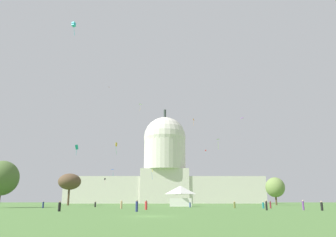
{
  "coord_description": "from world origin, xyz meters",
  "views": [
    {
      "loc": [
        1.93,
        -35.89,
        1.57
      ],
      "look_at": [
        2.25,
        94.48,
        34.92
      ],
      "focal_mm": 34.62,
      "sensor_mm": 36.0,
      "label": 1
    }
  ],
  "objects_px": {
    "event_tent": "(180,196)",
    "person_black_deep_crowd": "(59,207)",
    "tree_west_near": "(0,178)",
    "kite_yellow_low": "(151,172)",
    "kite_red_mid": "(205,151)",
    "kite_blue_low": "(113,170)",
    "person_denim_edge_east": "(189,205)",
    "kite_gold_mid": "(115,145)",
    "capitol_building": "(164,170)",
    "person_maroon_mid_right": "(270,205)",
    "kite_pink_high": "(109,88)",
    "person_navy_edge_west": "(136,206)",
    "tree_west_mid": "(69,182)",
    "kite_turquoise_low": "(76,148)",
    "person_purple_back_left": "(302,205)",
    "person_red_near_tree_west": "(145,205)",
    "kite_cyan_high": "(73,25)",
    "person_black_front_center": "(321,206)",
    "person_olive_front_left": "(234,205)",
    "kite_black_low": "(104,179)",
    "person_tan_lawn_far_right": "(120,205)",
    "kite_white_high": "(139,106)",
    "kite_lime_mid": "(216,141)",
    "tree_east_mid": "(274,187)",
    "person_navy_near_tent": "(42,205)",
    "kite_orange_high": "(193,120)",
    "person_black_mid_center": "(94,204)",
    "person_teal_mid_left": "(262,205)",
    "kite_violet_high": "(242,119)",
    "person_black_lawn_far_left": "(266,206)"
  },
  "relations": [
    {
      "from": "event_tent",
      "to": "person_black_deep_crowd",
      "type": "relative_size",
      "value": 4.42
    },
    {
      "from": "tree_west_near",
      "to": "kite_yellow_low",
      "type": "height_order",
      "value": "kite_yellow_low"
    },
    {
      "from": "kite_red_mid",
      "to": "kite_blue_low",
      "type": "height_order",
      "value": "kite_red_mid"
    },
    {
      "from": "event_tent",
      "to": "kite_yellow_low",
      "type": "relative_size",
      "value": 1.72
    },
    {
      "from": "person_denim_edge_east",
      "to": "kite_gold_mid",
      "type": "height_order",
      "value": "kite_gold_mid"
    },
    {
      "from": "kite_blue_low",
      "to": "capitol_building",
      "type": "bearing_deg",
      "value": -65.85
    },
    {
      "from": "person_maroon_mid_right",
      "to": "person_black_deep_crowd",
      "type": "distance_m",
      "value": 45.31
    },
    {
      "from": "tree_west_near",
      "to": "kite_pink_high",
      "type": "bearing_deg",
      "value": 81.84
    },
    {
      "from": "person_navy_edge_west",
      "to": "kite_yellow_low",
      "type": "relative_size",
      "value": 0.43
    },
    {
      "from": "tree_west_mid",
      "to": "kite_turquoise_low",
      "type": "bearing_deg",
      "value": -70.9
    },
    {
      "from": "person_black_deep_crowd",
      "to": "person_purple_back_left",
      "type": "bearing_deg",
      "value": -90.97
    },
    {
      "from": "person_red_near_tree_west",
      "to": "person_black_deep_crowd",
      "type": "xyz_separation_m",
      "value": [
        -13.02,
        -10.13,
        -0.07
      ]
    },
    {
      "from": "tree_west_near",
      "to": "kite_yellow_low",
      "type": "bearing_deg",
      "value": 51.13
    },
    {
      "from": "kite_gold_mid",
      "to": "tree_west_near",
      "type": "bearing_deg",
      "value": -143.4
    },
    {
      "from": "kite_cyan_high",
      "to": "person_black_front_center",
      "type": "bearing_deg",
      "value": -160.46
    },
    {
      "from": "kite_cyan_high",
      "to": "kite_yellow_low",
      "type": "distance_m",
      "value": 71.25
    },
    {
      "from": "person_olive_front_left",
      "to": "kite_black_low",
      "type": "relative_size",
      "value": 0.54
    },
    {
      "from": "person_black_front_center",
      "to": "person_tan_lawn_far_right",
      "type": "bearing_deg",
      "value": -121.96
    },
    {
      "from": "person_black_front_center",
      "to": "kite_white_high",
      "type": "xyz_separation_m",
      "value": [
        -37.97,
        70.28,
        38.82
      ]
    },
    {
      "from": "person_denim_edge_east",
      "to": "person_purple_back_left",
      "type": "bearing_deg",
      "value": 89.85
    },
    {
      "from": "person_denim_edge_east",
      "to": "person_black_front_center",
      "type": "xyz_separation_m",
      "value": [
        20.6,
        -28.92,
        0.1
      ]
    },
    {
      "from": "person_maroon_mid_right",
      "to": "kite_lime_mid",
      "type": "distance_m",
      "value": 61.5
    },
    {
      "from": "event_tent",
      "to": "tree_east_mid",
      "type": "relative_size",
      "value": 0.64
    },
    {
      "from": "person_navy_edge_west",
      "to": "kite_pink_high",
      "type": "distance_m",
      "value": 127.79
    },
    {
      "from": "person_navy_near_tent",
      "to": "kite_black_low",
      "type": "relative_size",
      "value": 0.55
    },
    {
      "from": "person_red_near_tree_west",
      "to": "person_navy_near_tent",
      "type": "xyz_separation_m",
      "value": [
        -25.19,
        15.47,
        -0.06
      ]
    },
    {
      "from": "person_maroon_mid_right",
      "to": "kite_pink_high",
      "type": "xyz_separation_m",
      "value": [
        -53.56,
        87.36,
        58.94
      ]
    },
    {
      "from": "person_maroon_mid_right",
      "to": "person_denim_edge_east",
      "type": "distance_m",
      "value": 20.77
    },
    {
      "from": "tree_east_mid",
      "to": "kite_pink_high",
      "type": "xyz_separation_m",
      "value": [
        -74.39,
        27.33,
        52.69
      ]
    },
    {
      "from": "tree_east_mid",
      "to": "kite_yellow_low",
      "type": "height_order",
      "value": "kite_yellow_low"
    },
    {
      "from": "kite_white_high",
      "to": "kite_orange_high",
      "type": "relative_size",
      "value": 0.53
    },
    {
      "from": "tree_west_mid",
      "to": "kite_lime_mid",
      "type": "xyz_separation_m",
      "value": [
        57.85,
        4.68,
        16.87
      ]
    },
    {
      "from": "person_navy_near_tent",
      "to": "person_navy_edge_west",
      "type": "bearing_deg",
      "value": -161.28
    },
    {
      "from": "tree_west_mid",
      "to": "person_black_mid_center",
      "type": "relative_size",
      "value": 7.6
    },
    {
      "from": "kite_cyan_high",
      "to": "kite_orange_high",
      "type": "bearing_deg",
      "value": -79.84
    },
    {
      "from": "person_purple_back_left",
      "to": "kite_orange_high",
      "type": "bearing_deg",
      "value": 19.42
    },
    {
      "from": "person_teal_mid_left",
      "to": "kite_cyan_high",
      "type": "bearing_deg",
      "value": -94.64
    },
    {
      "from": "person_black_mid_center",
      "to": "kite_violet_high",
      "type": "relative_size",
      "value": 0.94
    },
    {
      "from": "person_maroon_mid_right",
      "to": "kite_white_high",
      "type": "xyz_separation_m",
      "value": [
        -34.47,
        53.13,
        38.78
      ]
    },
    {
      "from": "capitol_building",
      "to": "tree_west_mid",
      "type": "xyz_separation_m",
      "value": [
        -35.32,
        -107.67,
        -14.53
      ]
    },
    {
      "from": "event_tent",
      "to": "person_black_mid_center",
      "type": "bearing_deg",
      "value": -150.79
    },
    {
      "from": "person_denim_edge_east",
      "to": "person_navy_near_tent",
      "type": "height_order",
      "value": "person_navy_near_tent"
    },
    {
      "from": "kite_violet_high",
      "to": "kite_turquoise_low",
      "type": "bearing_deg",
      "value": 91.88
    },
    {
      "from": "person_purple_back_left",
      "to": "kite_turquoise_low",
      "type": "relative_size",
      "value": 0.55
    },
    {
      "from": "tree_east_mid",
      "to": "person_tan_lawn_far_right",
      "type": "distance_m",
      "value": 82.34
    },
    {
      "from": "tree_east_mid",
      "to": "person_black_front_center",
      "type": "xyz_separation_m",
      "value": [
        -17.33,
        -77.17,
        -6.29
      ]
    },
    {
      "from": "person_maroon_mid_right",
      "to": "kite_gold_mid",
      "type": "xyz_separation_m",
      "value": [
        -41.47,
        41.11,
        20.31
      ]
    },
    {
      "from": "tree_west_near",
      "to": "kite_gold_mid",
      "type": "height_order",
      "value": "kite_gold_mid"
    },
    {
      "from": "tree_west_mid",
      "to": "person_black_lawn_far_left",
      "type": "distance_m",
      "value": 86.82
    },
    {
      "from": "person_tan_lawn_far_right",
      "to": "person_navy_edge_west",
      "type": "relative_size",
      "value": 1.0
    }
  ]
}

